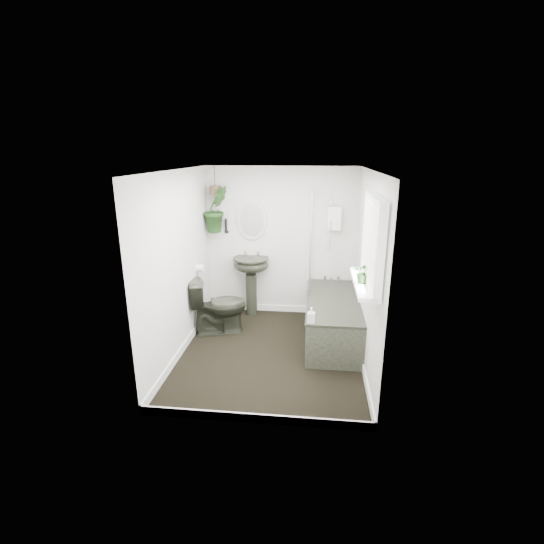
# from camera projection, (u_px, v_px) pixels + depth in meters

# --- Properties ---
(floor) EXTENTS (2.30, 2.80, 0.02)m
(floor) POSITION_uv_depth(u_px,v_px,m) (271.00, 353.00, 5.12)
(floor) COLOR black
(floor) RESTS_ON ground
(ceiling) EXTENTS (2.30, 2.80, 0.02)m
(ceiling) POSITION_uv_depth(u_px,v_px,m) (271.00, 169.00, 4.44)
(ceiling) COLOR white
(ceiling) RESTS_ON ground
(wall_back) EXTENTS (2.30, 0.02, 2.30)m
(wall_back) POSITION_uv_depth(u_px,v_px,m) (281.00, 242.00, 6.12)
(wall_back) COLOR silver
(wall_back) RESTS_ON ground
(wall_front) EXTENTS (2.30, 0.02, 2.30)m
(wall_front) POSITION_uv_depth(u_px,v_px,m) (252.00, 313.00, 3.44)
(wall_front) COLOR silver
(wall_front) RESTS_ON ground
(wall_left) EXTENTS (0.02, 2.80, 2.30)m
(wall_left) POSITION_uv_depth(u_px,v_px,m) (178.00, 265.00, 4.90)
(wall_left) COLOR silver
(wall_left) RESTS_ON ground
(wall_right) EXTENTS (0.02, 2.80, 2.30)m
(wall_right) POSITION_uv_depth(u_px,v_px,m) (368.00, 271.00, 4.66)
(wall_right) COLOR silver
(wall_right) RESTS_ON ground
(skirting) EXTENTS (2.30, 2.80, 0.10)m
(skirting) POSITION_uv_depth(u_px,v_px,m) (271.00, 349.00, 5.10)
(skirting) COLOR white
(skirting) RESTS_ON floor
(bathtub) EXTENTS (0.72, 1.72, 0.58)m
(bathtub) POSITION_uv_depth(u_px,v_px,m) (332.00, 319.00, 5.42)
(bathtub) COLOR black
(bathtub) RESTS_ON floor
(bath_screen) EXTENTS (0.04, 0.72, 1.40)m
(bath_screen) POSITION_uv_depth(u_px,v_px,m) (311.00, 241.00, 5.63)
(bath_screen) COLOR silver
(bath_screen) RESTS_ON bathtub
(shower_box) EXTENTS (0.20, 0.10, 0.35)m
(shower_box) POSITION_uv_depth(u_px,v_px,m) (334.00, 218.00, 5.85)
(shower_box) COLOR white
(shower_box) RESTS_ON wall_back
(oval_mirror) EXTENTS (0.46, 0.03, 0.62)m
(oval_mirror) POSITION_uv_depth(u_px,v_px,m) (252.00, 220.00, 6.02)
(oval_mirror) COLOR beige
(oval_mirror) RESTS_ON wall_back
(wall_sconce) EXTENTS (0.04, 0.04, 0.22)m
(wall_sconce) POSITION_uv_depth(u_px,v_px,m) (226.00, 226.00, 6.09)
(wall_sconce) COLOR black
(wall_sconce) RESTS_ON wall_back
(toilet_roll_holder) EXTENTS (0.11, 0.11, 0.11)m
(toilet_roll_holder) POSITION_uv_depth(u_px,v_px,m) (200.00, 268.00, 5.63)
(toilet_roll_holder) COLOR white
(toilet_roll_holder) RESTS_ON wall_left
(window_recess) EXTENTS (0.08, 1.00, 0.90)m
(window_recess) POSITION_uv_depth(u_px,v_px,m) (373.00, 243.00, 3.85)
(window_recess) COLOR white
(window_recess) RESTS_ON wall_right
(window_sill) EXTENTS (0.18, 1.00, 0.04)m
(window_sill) POSITION_uv_depth(u_px,v_px,m) (363.00, 283.00, 3.98)
(window_sill) COLOR white
(window_sill) RESTS_ON wall_right
(window_blinds) EXTENTS (0.01, 0.86, 0.76)m
(window_blinds) POSITION_uv_depth(u_px,v_px,m) (368.00, 242.00, 3.86)
(window_blinds) COLOR white
(window_blinds) RESTS_ON wall_right
(toilet) EXTENTS (0.89, 0.69, 0.81)m
(toilet) POSITION_uv_depth(u_px,v_px,m) (218.00, 305.00, 5.60)
(toilet) COLOR black
(toilet) RESTS_ON floor
(pedestal_sink) EXTENTS (0.60, 0.52, 0.94)m
(pedestal_sink) POSITION_uv_depth(u_px,v_px,m) (251.00, 286.00, 6.20)
(pedestal_sink) COLOR black
(pedestal_sink) RESTS_ON floor
(sill_plant) EXTENTS (0.22, 0.20, 0.21)m
(sill_plant) POSITION_uv_depth(u_px,v_px,m) (364.00, 273.00, 3.89)
(sill_plant) COLOR black
(sill_plant) RESTS_ON window_sill
(hanging_plant) EXTENTS (0.49, 0.48, 0.69)m
(hanging_plant) POSITION_uv_depth(u_px,v_px,m) (216.00, 209.00, 5.92)
(hanging_plant) COLOR black
(hanging_plant) RESTS_ON ceiling
(soap_bottle) EXTENTS (0.09, 0.09, 0.19)m
(soap_bottle) POSITION_uv_depth(u_px,v_px,m) (311.00, 315.00, 4.59)
(soap_bottle) COLOR black
(soap_bottle) RESTS_ON bathtub
(hanging_pot) EXTENTS (0.16, 0.16, 0.12)m
(hanging_pot) POSITION_uv_depth(u_px,v_px,m) (215.00, 190.00, 5.83)
(hanging_pot) COLOR brown
(hanging_pot) RESTS_ON ceiling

